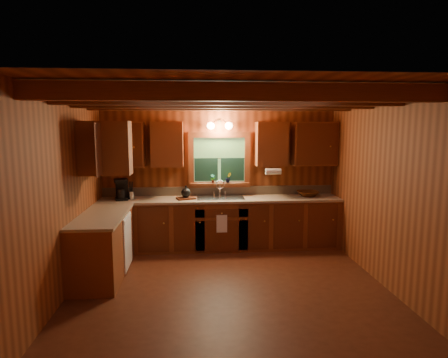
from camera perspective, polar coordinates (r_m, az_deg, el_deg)
name	(u,v)px	position (r m, az deg, el deg)	size (l,w,h in m)	color
room	(229,191)	(5.07, 0.71, -1.82)	(4.20, 4.20, 4.20)	#4C2212
ceiling_beams	(229,100)	(5.01, 0.74, 11.72)	(4.20, 2.54, 0.18)	#632E17
base_cabinets	(193,229)	(6.50, -4.72, -7.51)	(4.20, 2.22, 0.86)	brown
countertop	(193,203)	(6.40, -4.65, -3.61)	(4.20, 2.24, 0.04)	tan
backsplash	(219,191)	(6.98, -0.70, -1.77)	(4.20, 0.02, 0.16)	tan
dishwasher_panel	(128,241)	(6.00, -14.21, -9.04)	(0.02, 0.60, 0.80)	white
upper_cabinets	(187,145)	(6.41, -5.50, 5.06)	(4.19, 1.77, 0.78)	brown
window	(219,161)	(6.89, -0.70, 2.71)	(1.12, 0.08, 1.00)	#632E17
window_sill	(220,184)	(6.89, -0.67, -0.71)	(1.06, 0.14, 0.04)	#632E17
wall_sconce	(220,126)	(6.74, -0.64, 8.00)	(0.45, 0.21, 0.17)	black
paper_towel_roll	(273,171)	(6.70, 7.37, 1.12)	(0.11, 0.11, 0.27)	white
dish_towel	(222,224)	(6.47, -0.33, -6.72)	(0.18, 0.01, 0.30)	white
sink	(220,200)	(6.72, -0.54, -3.22)	(0.82, 0.48, 0.43)	silver
coffee_maker	(121,189)	(6.78, -15.11, -1.52)	(0.20, 0.26, 0.36)	black
utensil_crock	(131,195)	(6.79, -13.74, -2.31)	(0.11, 0.11, 0.31)	silver
cutting_board	(186,198)	(6.65, -5.71, -2.88)	(0.31, 0.22, 0.03)	#502211
teakettle	(186,193)	(6.63, -5.72, -2.05)	(0.17, 0.17, 0.21)	black
wicker_basket	(308,194)	(7.04, 12.43, -2.15)	(0.38, 0.38, 0.09)	#48230C
potted_plant_left	(213,178)	(6.84, -1.71, 0.08)	(0.09, 0.06, 0.16)	#502211
potted_plant_right	(228,178)	(6.86, 0.65, 0.21)	(0.10, 0.08, 0.19)	#502211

